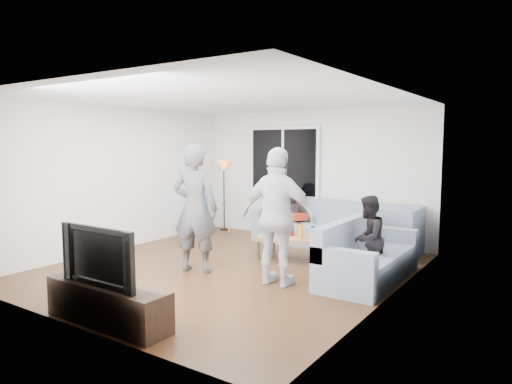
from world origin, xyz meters
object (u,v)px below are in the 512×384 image
Objects in this scene: tv_console at (108,304)px; television at (106,255)px; sofa_back_section at (313,223)px; coffee_table at (291,248)px; player_left at (195,208)px; player_right at (278,217)px; spectator_right at (368,239)px; spectator_back at (293,214)px; side_chair at (194,217)px; sofa_right_section at (369,251)px; floor_lamp at (224,195)px.

tv_console is 1.44× the size of television.
sofa_back_section is 1.31m from coffee_table.
player_left is 1.39m from player_right.
sofa_back_section is 1.89× the size of spectator_right.
spectator_back is (0.17, 2.71, -0.41)m from player_left.
player_right is (3.11, -1.80, 0.51)m from side_chair.
sofa_right_section is 1.64× the size of spectator_right.
side_chair is at bearing -100.70° from spectator_right.
player_left reaches higher than sofa_back_section.
sofa_back_section is at bearing 89.61° from tv_console.
player_left is at bearing -111.85° from spectator_back.
tv_console is (2.31, -4.00, -0.21)m from side_chair.
floor_lamp is at bearing 114.73° from television.
spectator_right is 1.10× the size of television.
television is (-1.76, -3.11, 0.33)m from sofa_right_section.
spectator_right reaches higher than spectator_back.
player_right is (3.11, -2.81, 0.16)m from floor_lamp.
floor_lamp is 0.97× the size of tv_console.
spectator_back reaches higher than sofa_back_section.
player_left reaches higher than player_right.
side_chair is 0.55× the size of floor_lamp.
television is (-0.00, 0.00, 0.54)m from tv_console.
sofa_right_section is 0.19m from spectator_right.
player_left is 2.56m from spectator_right.
spectator_right is at bearing -180.00° from sofa_right_section.
player_right reaches higher than television.
player_right is (0.52, -1.30, 0.74)m from coffee_table.
spectator_right is (0.00, -0.05, 0.18)m from sofa_right_section.
side_chair reaches higher than tv_console.
player_left reaches higher than spectator_right.
floor_lamp is (0.00, 1.01, 0.35)m from side_chair.
spectator_back is 1.01× the size of television.
coffee_table is at bearing -80.18° from spectator_back.
player_right is at bearing -68.11° from coffee_table.
sofa_right_section is at bearing -14.89° from coffee_table.
television is at bearing -65.27° from floor_lamp.
television reaches higher than coffee_table.
side_chair is 1.07m from floor_lamp.
spectator_back is (-2.17, 1.74, -0.05)m from spectator_right.
player_right is 2.35m from television.
player_left is 1.02× the size of player_right.
coffee_table is 1.51m from spectator_back.
spectator_right is at bearing 60.07° from tv_console.
player_right is at bearing 69.93° from television.
spectator_back is at bearing 118.03° from coffee_table.
coffee_table is 0.58× the size of player_right.
coffee_table is (-1.48, 0.39, -0.22)m from sofa_right_section.
spectator_back is at bearing -110.89° from player_left.
television is at bearing 180.00° from tv_console.
side_chair reaches higher than coffee_table.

